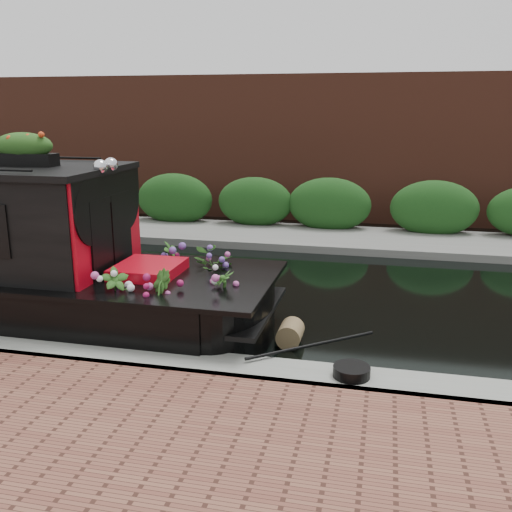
# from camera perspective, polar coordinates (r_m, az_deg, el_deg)

# --- Properties ---
(ground) EXTENTS (80.00, 80.00, 0.00)m
(ground) POSITION_cam_1_polar(r_m,az_deg,el_deg) (10.22, -7.25, -3.24)
(ground) COLOR black
(ground) RESTS_ON ground
(near_bank_coping) EXTENTS (40.00, 0.60, 0.50)m
(near_bank_coping) POSITION_cam_1_polar(r_m,az_deg,el_deg) (7.43, -16.09, -10.81)
(near_bank_coping) COLOR gray
(near_bank_coping) RESTS_ON ground
(far_bank_path) EXTENTS (40.00, 2.40, 0.34)m
(far_bank_path) POSITION_cam_1_polar(r_m,az_deg,el_deg) (14.09, -1.43, 1.86)
(far_bank_path) COLOR slate
(far_bank_path) RESTS_ON ground
(far_hedge) EXTENTS (40.00, 1.10, 2.80)m
(far_hedge) POSITION_cam_1_polar(r_m,az_deg,el_deg) (14.95, -0.58, 2.61)
(far_hedge) COLOR #1A4316
(far_hedge) RESTS_ON ground
(far_brick_wall) EXTENTS (40.00, 1.00, 8.00)m
(far_brick_wall) POSITION_cam_1_polar(r_m,az_deg,el_deg) (16.96, 1.07, 4.05)
(far_brick_wall) COLOR brown
(far_brick_wall) RESTS_ON ground
(rope_fender) EXTENTS (0.33, 0.44, 0.33)m
(rope_fender) POSITION_cam_1_polar(r_m,az_deg,el_deg) (7.77, 3.45, -7.72)
(rope_fender) COLOR olive
(rope_fender) RESTS_ON ground
(coiled_mooring_rope) EXTENTS (0.41, 0.41, 0.12)m
(coiled_mooring_rope) POSITION_cam_1_polar(r_m,az_deg,el_deg) (6.47, 9.54, -11.32)
(coiled_mooring_rope) COLOR black
(coiled_mooring_rope) RESTS_ON near_bank_coping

